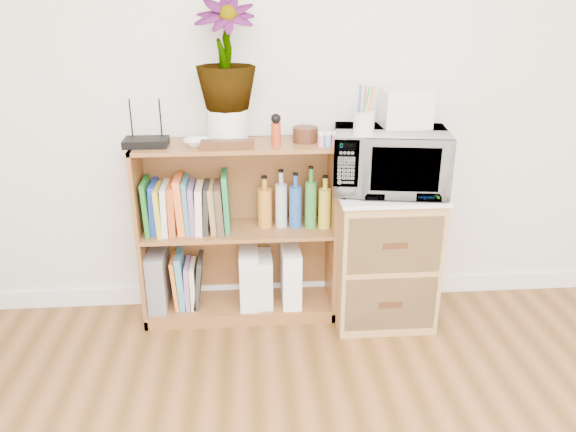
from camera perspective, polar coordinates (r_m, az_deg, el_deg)
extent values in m
cube|color=white|center=(3.25, 1.42, -7.45)|extent=(4.00, 0.02, 0.10)
cube|color=brown|center=(2.93, -5.07, -1.71)|extent=(1.00, 0.30, 0.95)
cube|color=#9E7542|center=(2.99, 9.56, -4.02)|extent=(0.50, 0.45, 0.70)
imported|color=silver|center=(2.80, 10.25, 5.56)|extent=(0.60, 0.45, 0.30)
cylinder|color=silver|center=(2.64, 7.70, 9.28)|extent=(0.10, 0.10, 0.10)
cube|color=silver|center=(2.84, 11.86, 10.68)|extent=(0.23, 0.19, 0.18)
cube|color=black|center=(2.79, -14.22, 7.27)|extent=(0.21, 0.14, 0.04)
imported|color=silver|center=(2.75, -9.22, 7.39)|extent=(0.13, 0.13, 0.03)
cylinder|color=white|center=(2.78, -6.11, 9.07)|extent=(0.19, 0.19, 0.16)
imported|color=#3C6D2B|center=(2.72, -6.40, 15.97)|extent=(0.28, 0.28, 0.51)
cube|color=#3C2110|center=(2.67, -6.16, 7.23)|extent=(0.25, 0.06, 0.04)
cylinder|color=#B83216|center=(2.73, -1.23, 8.33)|extent=(0.05, 0.05, 0.11)
cylinder|color=#371B0F|center=(2.79, 1.77, 8.28)|extent=(0.12, 0.12, 0.07)
cube|color=pink|center=(2.71, 4.09, 7.59)|extent=(0.10, 0.04, 0.05)
cube|color=slate|center=(3.07, -13.02, -6.17)|extent=(0.09, 0.25, 0.31)
cube|color=white|center=(3.02, -3.98, -6.08)|extent=(0.10, 0.25, 0.31)
cube|color=white|center=(3.03, -2.46, -6.37)|extent=(0.09, 0.22, 0.27)
cube|color=white|center=(3.03, 0.29, -5.98)|extent=(0.10, 0.25, 0.31)
cube|color=#1B6621|center=(2.91, -14.05, 1.04)|extent=(0.03, 0.20, 0.28)
cube|color=#1C36A9|center=(2.91, -13.45, 0.83)|extent=(0.03, 0.20, 0.25)
cube|color=gold|center=(2.90, -12.85, 0.79)|extent=(0.03, 0.20, 0.25)
cube|color=silver|center=(2.90, -12.27, 0.85)|extent=(0.03, 0.20, 0.25)
cube|color=#C24F21|center=(2.89, -11.60, 0.88)|extent=(0.04, 0.20, 0.25)
cube|color=orange|center=(2.88, -10.88, 1.18)|extent=(0.05, 0.20, 0.28)
cube|color=teal|center=(2.88, -10.21, 1.11)|extent=(0.03, 0.20, 0.27)
cube|color=slate|center=(2.88, -9.63, 0.89)|extent=(0.03, 0.20, 0.25)
cube|color=#F8E9C1|center=(2.88, -8.96, 0.84)|extent=(0.04, 0.20, 0.24)
cube|color=#242424|center=(2.88, -8.28, 0.87)|extent=(0.04, 0.20, 0.24)
cube|color=olive|center=(2.88, -7.64, 0.88)|extent=(0.04, 0.20, 0.24)
cube|color=#4F3B2D|center=(2.87, -6.95, 0.95)|extent=(0.04, 0.20, 0.25)
cube|color=#217C44|center=(2.86, -6.31, 1.47)|extent=(0.03, 0.20, 0.30)
cylinder|color=#C37624|center=(2.87, -2.37, 1.24)|extent=(0.07, 0.07, 0.26)
cylinder|color=#ACB5C3|center=(2.87, -0.68, 1.58)|extent=(0.06, 0.06, 0.29)
cylinder|color=#2351A7|center=(2.88, 0.77, 1.48)|extent=(0.06, 0.06, 0.28)
cylinder|color=#2F8335|center=(2.88, 2.30, 1.86)|extent=(0.06, 0.06, 0.32)
cylinder|color=gold|center=(2.89, 3.70, 1.46)|extent=(0.06, 0.06, 0.27)
cylinder|color=silver|center=(2.90, 5.18, 1.71)|extent=(0.06, 0.06, 0.29)
cube|color=orange|center=(3.07, -11.30, -6.47)|extent=(0.04, 0.19, 0.28)
cube|color=teal|center=(3.06, -10.75, -6.29)|extent=(0.05, 0.19, 0.30)
cube|color=#91699D|center=(3.07, -10.10, -6.72)|extent=(0.03, 0.19, 0.24)
cube|color=beige|center=(3.06, -9.56, -6.77)|extent=(0.03, 0.19, 0.24)
cube|color=#282828|center=(3.05, -9.05, -6.47)|extent=(0.06, 0.19, 0.27)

